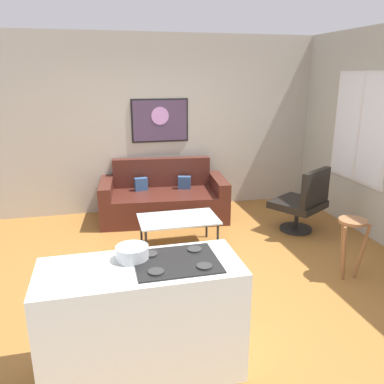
{
  "coord_description": "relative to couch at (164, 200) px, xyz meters",
  "views": [
    {
      "loc": [
        -1.0,
        -3.88,
        2.19
      ],
      "look_at": [
        0.17,
        0.9,
        0.7
      ],
      "focal_mm": 36.61,
      "sensor_mm": 36.0,
      "label": 1
    }
  ],
  "objects": [
    {
      "name": "bar_stool",
      "position": [
        1.67,
        -2.36,
        0.22
      ],
      "size": [
        0.35,
        0.34,
        0.68
      ],
      "color": "#945F3A",
      "rests_on": "ground"
    },
    {
      "name": "ground",
      "position": [
        0.05,
        -1.91,
        -0.31
      ],
      "size": [
        6.4,
        6.4,
        0.04
      ],
      "primitive_type": "cube",
      "color": "#97632B"
    },
    {
      "name": "coffee_table",
      "position": [
        -0.01,
        -1.18,
        0.09
      ],
      "size": [
        1.01,
        0.61,
        0.41
      ],
      "color": "silver",
      "rests_on": "ground"
    },
    {
      "name": "wall_painting",
      "position": [
        0.05,
        0.48,
        1.18
      ],
      "size": [
        0.92,
        0.03,
        0.69
      ],
      "color": "black"
    },
    {
      "name": "couch",
      "position": [
        0.0,
        0.0,
        0.0
      ],
      "size": [
        2.0,
        1.11,
        0.89
      ],
      "color": "#4B2019",
      "rests_on": "ground"
    },
    {
      "name": "mixing_bowl",
      "position": [
        -0.76,
        -3.16,
        0.64
      ],
      "size": [
        0.24,
        0.24,
        0.1
      ],
      "color": "silver",
      "rests_on": "kitchen_counter"
    },
    {
      "name": "kitchen_counter",
      "position": [
        -0.72,
        -3.27,
        0.15
      ],
      "size": [
        1.45,
        0.62,
        0.91
      ],
      "color": "white",
      "rests_on": "ground"
    },
    {
      "name": "armchair",
      "position": [
        1.82,
        -1.06,
        0.16
      ],
      "size": [
        0.89,
        0.88,
        0.94
      ],
      "color": "black",
      "rests_on": "ground"
    },
    {
      "name": "window",
      "position": [
        2.63,
        -1.01,
        1.17
      ],
      "size": [
        0.03,
        1.19,
        1.54
      ],
      "color": "silver"
    },
    {
      "name": "back_wall",
      "position": [
        0.05,
        0.52,
        1.11
      ],
      "size": [
        6.4,
        0.05,
        2.8
      ],
      "primitive_type": "cube",
      "color": "#B0A99B",
      "rests_on": "ground"
    }
  ]
}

